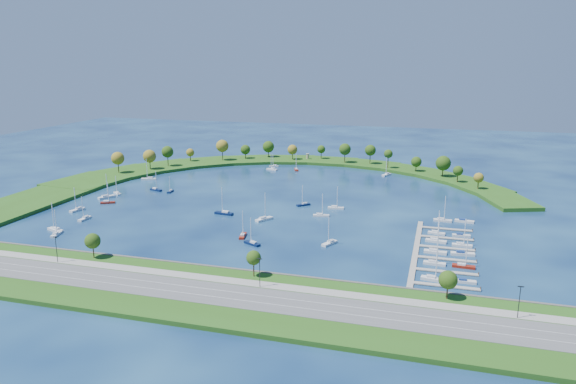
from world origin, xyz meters
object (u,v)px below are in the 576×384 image
(moored_boat_2, at_px, (149,178))
(docked_boat_11, at_px, (464,221))
(moored_boat_9, at_px, (56,233))
(docked_boat_8, at_px, (436,232))
(moored_boat_4, at_px, (77,209))
(moored_boat_14, at_px, (330,242))
(moored_boat_7, at_px, (108,202))
(docked_boat_3, at_px, (464,265))
(docked_boat_4, at_px, (435,251))
(moored_boat_13, at_px, (224,213))
(moored_boat_1, at_px, (387,174))
(moored_boat_6, at_px, (55,229))
(moored_boat_0, at_px, (85,218))
(docked_boat_2, at_px, (434,262))
(moored_boat_15, at_px, (252,243))
(docked_boat_5, at_px, (462,254))
(docked_boat_0, at_px, (433,278))
(moored_boat_19, at_px, (304,204))
(moored_boat_3, at_px, (170,191))
(docked_boat_9, at_px, (461,235))
(moored_boat_5, at_px, (296,169))
(moored_boat_20, at_px, (274,166))
(moored_boat_21, at_px, (117,193))
(moored_boat_16, at_px, (272,169))
(docked_boat_7, at_px, (462,244))
(moored_boat_12, at_px, (156,189))
(docked_boat_1, at_px, (464,281))
(harbor_tower, at_px, (308,156))
(moored_boat_10, at_px, (321,215))
(moored_boat_18, at_px, (336,207))
(moored_boat_11, at_px, (264,218))
(dock_system, at_px, (434,252))
(moored_boat_17, at_px, (243,235))

(moored_boat_2, bearing_deg, docked_boat_11, 149.97)
(moored_boat_9, relative_size, docked_boat_8, 1.04)
(moored_boat_4, distance_m, moored_boat_14, 135.50)
(moored_boat_7, relative_size, docked_boat_3, 0.92)
(moored_boat_9, relative_size, docked_boat_4, 0.88)
(moored_boat_7, distance_m, moored_boat_13, 68.52)
(moored_boat_1, height_order, moored_boat_6, moored_boat_6)
(moored_boat_0, distance_m, docked_boat_2, 164.61)
(moored_boat_14, distance_m, moored_boat_15, 32.47)
(docked_boat_5, relative_size, docked_boat_11, 1.03)
(moored_boat_15, xyz_separation_m, docked_boat_0, (73.84, -17.62, 0.03))
(moored_boat_19, bearing_deg, moored_boat_4, -21.61)
(moored_boat_15, xyz_separation_m, docked_boat_11, (86.20, 58.05, -0.23))
(moored_boat_3, distance_m, docked_boat_9, 165.66)
(moored_boat_6, relative_size, docked_boat_0, 1.04)
(moored_boat_5, xyz_separation_m, moored_boat_9, (-64.04, -167.03, -0.00))
(moored_boat_19, distance_m, moored_boat_20, 107.00)
(docked_boat_9, bearing_deg, moored_boat_21, 167.85)
(moored_boat_0, xyz_separation_m, moored_boat_16, (50.57, 139.13, 0.01))
(docked_boat_5, xyz_separation_m, docked_boat_7, (0.05, 10.60, 0.22))
(moored_boat_21, bearing_deg, moored_boat_16, -88.40)
(docked_boat_7, bearing_deg, docked_boat_5, -88.92)
(moored_boat_9, bearing_deg, moored_boat_12, -15.42)
(docked_boat_1, relative_size, docked_boat_5, 0.82)
(harbor_tower, relative_size, moored_boat_3, 0.43)
(moored_boat_0, bearing_deg, docked_boat_4, 90.74)
(moored_boat_1, bearing_deg, moored_boat_6, -12.88)
(moored_boat_2, bearing_deg, moored_boat_16, -160.22)
(moored_boat_0, height_order, moored_boat_10, moored_boat_0)
(docked_boat_2, relative_size, docked_boat_8, 1.10)
(moored_boat_6, relative_size, docked_boat_4, 1.00)
(moored_boat_18, distance_m, docked_boat_11, 63.74)
(moored_boat_5, bearing_deg, docked_boat_11, -152.51)
(moored_boat_18, bearing_deg, moored_boat_11, -141.85)
(moored_boat_2, bearing_deg, moored_boat_5, -164.26)
(docked_boat_11, bearing_deg, moored_boat_12, -177.76)
(moored_boat_14, height_order, docked_boat_4, docked_boat_4)
(moored_boat_9, bearing_deg, moored_boat_16, -31.70)
(docked_boat_0, bearing_deg, moored_boat_13, 160.19)
(dock_system, height_order, moored_boat_19, moored_boat_19)
(moored_boat_13, distance_m, moored_boat_21, 78.08)
(docked_boat_2, distance_m, docked_boat_9, 39.00)
(docked_boat_0, bearing_deg, moored_boat_2, 156.03)
(moored_boat_0, relative_size, moored_boat_13, 0.84)
(moored_boat_10, distance_m, moored_boat_14, 41.14)
(moored_boat_15, xyz_separation_m, moored_boat_19, (5.11, 65.80, -0.01))
(moored_boat_2, distance_m, docked_boat_4, 200.48)
(moored_boat_17, height_order, docked_boat_9, moored_boat_17)
(moored_boat_6, xyz_separation_m, moored_boat_17, (84.32, 15.90, -0.04))
(moored_boat_0, relative_size, moored_boat_3, 1.24)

